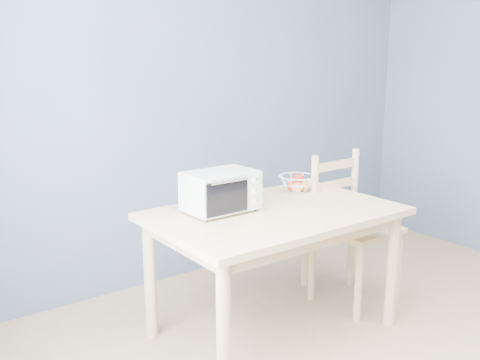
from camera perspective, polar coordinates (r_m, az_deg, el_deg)
dining_table at (r=3.10m, az=3.72°, el=-5.03°), size 1.40×0.90×0.75m
toaster_oven at (r=2.99m, az=-2.31°, el=-1.20°), size 0.40×0.30×0.23m
fruit_basket at (r=3.48m, az=6.07°, el=-0.36°), size 0.30×0.30×0.12m
dining_chair at (r=3.63m, az=11.72°, el=-5.26°), size 0.47×0.47×0.99m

